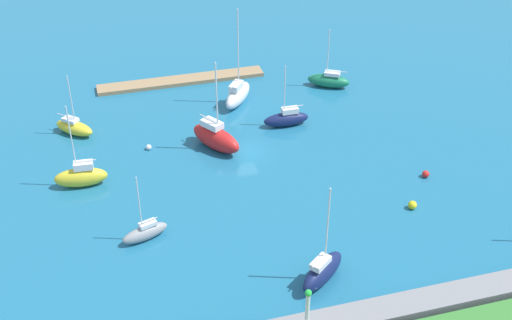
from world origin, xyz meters
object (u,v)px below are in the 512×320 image
object	(u,v)px
sailboat_red_along_channel	(216,137)
mooring_buoy_white	(149,147)
sailboat_white_lone_north	(238,94)
mooring_buoy_red	(426,174)
sailboat_green_near_pier	(329,80)
sailboat_navy_west_end	(286,118)
pier_dock	(181,80)
sailboat_yellow_far_north	(74,127)
sailboat_navy_east_end	(322,271)
harbor_beacon	(308,305)
sailboat_yellow_mid_basin	(81,176)
sailboat_gray_inner_mooring	(145,232)
mooring_buoy_yellow	(412,205)

from	to	relation	value
sailboat_red_along_channel	mooring_buoy_white	size ratio (longest dim) A/B	17.05
sailboat_white_lone_north	mooring_buoy_red	xyz separation A→B (m)	(-15.73, 22.01, -0.97)
sailboat_green_near_pier	sailboat_navy_west_end	distance (m)	12.30
sailboat_green_near_pier	mooring_buoy_red	xyz separation A→B (m)	(-2.50, 23.43, -0.58)
pier_dock	sailboat_yellow_far_north	bearing A→B (deg)	34.62
sailboat_white_lone_north	pier_dock	bearing A→B (deg)	72.97
sailboat_navy_east_end	mooring_buoy_white	distance (m)	28.79
pier_dock	mooring_buoy_red	size ratio (longest dim) A/B	28.81
harbor_beacon	sailboat_navy_west_end	size ratio (longest dim) A/B	0.46
sailboat_red_along_channel	sailboat_yellow_mid_basin	bearing A→B (deg)	-109.63
sailboat_gray_inner_mooring	mooring_buoy_white	xyz separation A→B (m)	(-2.52, -16.12, -0.49)
sailboat_gray_inner_mooring	mooring_buoy_yellow	xyz separation A→B (m)	(-27.09, 2.54, -0.37)
sailboat_yellow_mid_basin	sailboat_white_lone_north	xyz separation A→B (m)	(-20.79, -13.51, 0.15)
pier_dock	harbor_beacon	bearing A→B (deg)	91.91
sailboat_green_near_pier	sailboat_yellow_far_north	world-z (taller)	sailboat_green_near_pier
sailboat_navy_west_end	mooring_buoy_yellow	xyz separation A→B (m)	(-7.31, 19.67, -0.54)
mooring_buoy_red	mooring_buoy_yellow	size ratio (longest dim) A/B	0.89
pier_dock	sailboat_yellow_mid_basin	distance (m)	26.26
pier_dock	sailboat_yellow_far_north	xyz separation A→B (m)	(14.99, 10.35, 0.65)
harbor_beacon	sailboat_gray_inner_mooring	bearing A→B (deg)	-55.12
mooring_buoy_yellow	mooring_buoy_white	distance (m)	30.85
sailboat_green_near_pier	sailboat_gray_inner_mooring	bearing A→B (deg)	71.62
sailboat_navy_east_end	mooring_buoy_red	distance (m)	20.81
sailboat_red_along_channel	mooring_buoy_white	xyz separation A→B (m)	(7.68, -1.81, -1.14)
harbor_beacon	sailboat_green_near_pier	bearing A→B (deg)	-113.12
pier_dock	sailboat_navy_west_end	world-z (taller)	sailboat_navy_west_end
sailboat_yellow_mid_basin	sailboat_navy_west_end	world-z (taller)	sailboat_yellow_mid_basin
sailboat_navy_west_end	sailboat_red_along_channel	bearing A→B (deg)	17.76
sailboat_white_lone_north	mooring_buoy_white	size ratio (longest dim) A/B	19.66
sailboat_yellow_mid_basin	sailboat_green_near_pier	bearing A→B (deg)	-151.84
sailboat_gray_inner_mooring	mooring_buoy_red	distance (m)	31.20
harbor_beacon	sailboat_yellow_mid_basin	world-z (taller)	sailboat_yellow_mid_basin
sailboat_gray_inner_mooring	sailboat_navy_east_end	bearing A→B (deg)	127.22
sailboat_navy_west_end	mooring_buoy_yellow	bearing A→B (deg)	111.69
sailboat_navy_east_end	sailboat_green_near_pier	bearing A→B (deg)	30.71
harbor_beacon	sailboat_gray_inner_mooring	world-z (taller)	sailboat_gray_inner_mooring
sailboat_red_along_channel	harbor_beacon	bearing A→B (deg)	-31.03
sailboat_yellow_mid_basin	sailboat_yellow_far_north	world-z (taller)	sailboat_yellow_mid_basin
mooring_buoy_red	mooring_buoy_yellow	xyz separation A→B (m)	(4.03, 4.79, 0.05)
sailboat_gray_inner_mooring	sailboat_navy_west_end	distance (m)	26.17
pier_dock	mooring_buoy_yellow	bearing A→B (deg)	116.89
pier_dock	sailboat_red_along_channel	size ratio (longest dim) A/B	2.08
sailboat_yellow_far_north	sailboat_yellow_mid_basin	bearing A→B (deg)	-46.07
sailboat_navy_east_end	sailboat_white_lone_north	distance (m)	34.38
sailboat_yellow_far_north	mooring_buoy_yellow	size ratio (longest dim) A/B	8.74
harbor_beacon	sailboat_yellow_far_north	xyz separation A→B (m)	(16.60, -37.82, -2.58)
sailboat_gray_inner_mooring	sailboat_navy_west_end	bearing A→B (deg)	-156.83
harbor_beacon	mooring_buoy_white	xyz separation A→B (m)	(8.43, -31.82, -3.16)
harbor_beacon	sailboat_yellow_mid_basin	xyz separation A→B (m)	(16.35, -26.46, -2.27)
sailboat_navy_east_end	mooring_buoy_yellow	world-z (taller)	sailboat_navy_east_end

